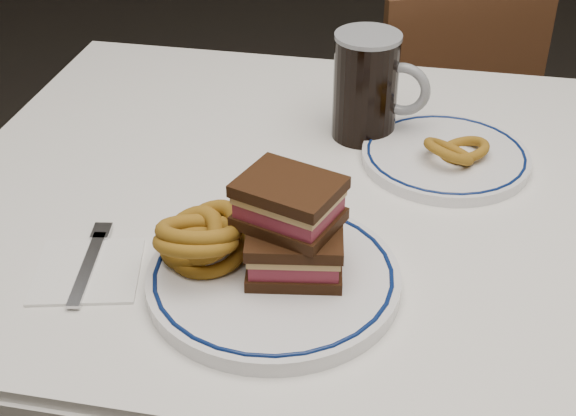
% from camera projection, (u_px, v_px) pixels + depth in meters
% --- Properties ---
extents(dining_table, '(1.27, 0.87, 0.75)m').
position_uv_depth(dining_table, '(402.00, 258.00, 1.13)').
color(dining_table, silver).
rests_on(dining_table, floor).
extents(chair_far, '(0.49, 0.49, 0.80)m').
position_uv_depth(chair_far, '(436.00, 129.00, 1.89)').
color(chair_far, '#482B17').
rests_on(chair_far, floor).
extents(main_plate, '(0.29, 0.29, 0.02)m').
position_uv_depth(main_plate, '(274.00, 278.00, 0.91)').
color(main_plate, white).
rests_on(main_plate, dining_table).
extents(reuben_sandwich, '(0.13, 0.12, 0.11)m').
position_uv_depth(reuben_sandwich, '(292.00, 227.00, 0.89)').
color(reuben_sandwich, black).
rests_on(reuben_sandwich, main_plate).
extents(onion_rings_main, '(0.12, 0.13, 0.09)m').
position_uv_depth(onion_rings_main, '(201.00, 238.00, 0.91)').
color(onion_rings_main, '#653C0D').
rests_on(onion_rings_main, main_plate).
extents(ketchup_ramekin, '(0.05, 0.05, 0.03)m').
position_uv_depth(ketchup_ramekin, '(238.00, 220.00, 0.97)').
color(ketchup_ramekin, white).
rests_on(ketchup_ramekin, main_plate).
extents(beer_mug, '(0.14, 0.10, 0.16)m').
position_uv_depth(beer_mug, '(368.00, 86.00, 1.17)').
color(beer_mug, black).
rests_on(beer_mug, dining_table).
extents(far_plate, '(0.24, 0.24, 0.02)m').
position_uv_depth(far_plate, '(445.00, 156.00, 1.14)').
color(far_plate, white).
rests_on(far_plate, dining_table).
extents(onion_rings_far, '(0.10, 0.10, 0.06)m').
position_uv_depth(onion_rings_far, '(456.00, 151.00, 1.12)').
color(onion_rings_far, '#653C0D').
rests_on(onion_rings_far, far_plate).
extents(napkin_fork, '(0.15, 0.16, 0.01)m').
position_uv_depth(napkin_fork, '(88.00, 269.00, 0.94)').
color(napkin_fork, white).
rests_on(napkin_fork, dining_table).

